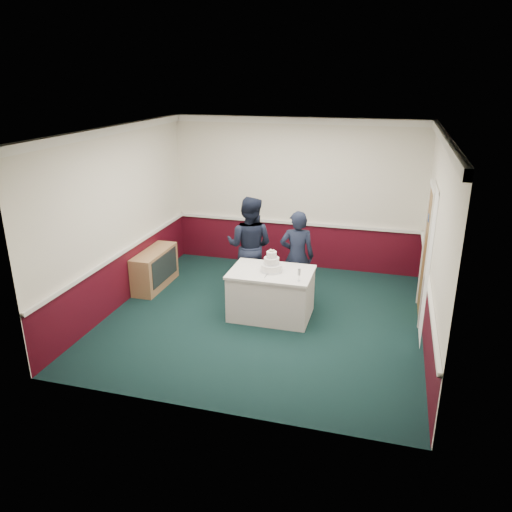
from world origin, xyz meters
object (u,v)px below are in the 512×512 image
(sideboard, at_px, (155,269))
(cake_knife, at_px, (266,275))
(wedding_cake, at_px, (271,265))
(champagne_flute, at_px, (299,272))
(cake_table, at_px, (271,293))
(person_woman, at_px, (297,257))
(person_man, at_px, (250,246))

(sideboard, height_order, cake_knife, cake_knife)
(sideboard, relative_size, cake_knife, 5.45)
(sideboard, distance_m, cake_knife, 2.52)
(wedding_cake, height_order, champagne_flute, wedding_cake)
(wedding_cake, height_order, cake_knife, wedding_cake)
(cake_table, height_order, champagne_flute, champagne_flute)
(champagne_flute, height_order, person_woman, person_woman)
(sideboard, xyz_separation_m, cake_knife, (2.34, -0.80, 0.44))
(cake_table, bearing_deg, sideboard, 165.77)
(champagne_flute, bearing_deg, cake_knife, 171.42)
(cake_table, xyz_separation_m, person_woman, (0.28, 0.71, 0.41))
(cake_knife, bearing_deg, champagne_flute, -6.09)
(cake_knife, height_order, person_woman, person_woman)
(wedding_cake, distance_m, person_woman, 0.77)
(champagne_flute, relative_size, person_woman, 0.13)
(cake_table, xyz_separation_m, cake_knife, (-0.03, -0.20, 0.39))
(sideboard, distance_m, person_man, 1.87)
(cake_table, relative_size, person_woman, 0.81)
(person_man, bearing_deg, champagne_flute, 138.13)
(wedding_cake, distance_m, champagne_flute, 0.57)
(cake_table, bearing_deg, person_woman, 68.68)
(wedding_cake, bearing_deg, cake_table, -90.00)
(cake_knife, height_order, person_man, person_man)
(person_man, bearing_deg, cake_knife, 122.34)
(sideboard, distance_m, wedding_cake, 2.51)
(champagne_flute, distance_m, person_man, 1.55)
(sideboard, distance_m, cake_table, 2.45)
(wedding_cake, xyz_separation_m, champagne_flute, (0.50, -0.28, 0.03))
(cake_table, relative_size, wedding_cake, 3.63)
(champagne_flute, bearing_deg, sideboard, 162.94)
(cake_knife, bearing_deg, wedding_cake, 83.96)
(cake_table, height_order, cake_knife, cake_knife)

